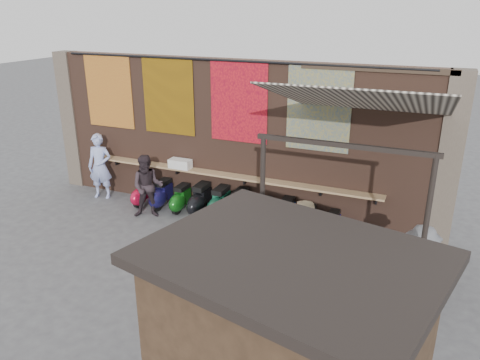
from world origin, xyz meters
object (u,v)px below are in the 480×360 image
at_px(scooter_stool_2, 181,199).
at_px(shopper_tan, 303,240).
at_px(scooter_stool_6, 263,214).
at_px(shopper_grey, 419,268).
at_px(shelf_box, 180,164).
at_px(scooter_stool_1, 162,194).
at_px(scooter_stool_4, 220,204).
at_px(scooter_stool_0, 143,193).
at_px(scooter_stool_9, 332,227).
at_px(scooter_stool_7, 285,215).
at_px(diner_right, 148,187).
at_px(scooter_stool_5, 239,207).
at_px(scooter_stool_8, 307,222).
at_px(scooter_stool_3, 200,200).
at_px(diner_left, 100,166).
at_px(shopper_navy, 304,254).

relative_size(scooter_stool_2, shopper_tan, 0.45).
bearing_deg(scooter_stool_6, shopper_grey, -28.62).
height_order(shelf_box, scooter_stool_1, shelf_box).
height_order(scooter_stool_4, shopper_tan, shopper_tan).
distance_m(scooter_stool_0, scooter_stool_6, 3.57).
bearing_deg(scooter_stool_2, scooter_stool_9, -0.80).
distance_m(scooter_stool_7, diner_right, 3.62).
bearing_deg(scooter_stool_4, scooter_stool_5, -2.54).
distance_m(shelf_box, shopper_tan, 4.60).
bearing_deg(scooter_stool_8, scooter_stool_3, 178.54).
relative_size(scooter_stool_0, shopper_tan, 0.43).
relative_size(shelf_box, scooter_stool_9, 0.83).
height_order(scooter_stool_5, shopper_tan, shopper_tan).
height_order(scooter_stool_0, diner_left, diner_left).
height_order(scooter_stool_1, shopper_navy, shopper_navy).
relative_size(scooter_stool_0, scooter_stool_3, 0.84).
bearing_deg(scooter_stool_3, scooter_stool_9, -1.06).
bearing_deg(diner_left, shopper_navy, -35.46).
bearing_deg(scooter_stool_4, shopper_navy, -39.51).
distance_m(scooter_stool_2, shopper_grey, 6.47).
xyz_separation_m(scooter_stool_9, shopper_navy, (-0.03, -2.36, 0.49)).
xyz_separation_m(scooter_stool_3, scooter_stool_4, (0.57, -0.02, -0.00)).
xyz_separation_m(shelf_box, scooter_stool_9, (4.24, -0.32, -0.90)).
bearing_deg(scooter_stool_5, scooter_stool_6, -2.46).
xyz_separation_m(scooter_stool_5, scooter_stool_7, (1.22, 0.03, -0.03)).
distance_m(scooter_stool_9, shopper_tan, 1.91).
height_order(scooter_stool_4, scooter_stool_7, scooter_stool_4).
xyz_separation_m(scooter_stool_3, shopper_tan, (3.33, -1.90, 0.43)).
xyz_separation_m(scooter_stool_5, shopper_grey, (4.38, -2.06, 0.40)).
bearing_deg(scooter_stool_5, scooter_stool_0, -179.70).
relative_size(scooter_stool_6, diner_right, 0.46).
height_order(scooter_stool_0, diner_right, diner_right).
relative_size(scooter_stool_9, diner_left, 0.38).
distance_m(scooter_stool_4, shopper_navy, 3.81).
relative_size(scooter_stool_9, shopper_tan, 0.43).
xyz_separation_m(scooter_stool_8, diner_right, (-4.11, -0.57, 0.48)).
relative_size(scooter_stool_8, shopper_navy, 0.45).
distance_m(scooter_stool_5, scooter_stool_8, 1.79).
height_order(scooter_stool_7, shopper_navy, shopper_navy).
bearing_deg(scooter_stool_1, scooter_stool_7, -0.33).
bearing_deg(scooter_stool_5, diner_right, -165.51).
bearing_deg(scooter_stool_6, diner_left, 179.65).
distance_m(scooter_stool_1, shopper_tan, 4.92).
relative_size(scooter_stool_7, diner_right, 0.50).
bearing_deg(scooter_stool_4, scooter_stool_8, -1.37).
relative_size(shelf_box, scooter_stool_1, 0.74).
distance_m(scooter_stool_5, shopper_grey, 4.85).
bearing_deg(shelf_box, scooter_stool_4, -12.10).
relative_size(scooter_stool_9, shopper_grey, 0.44).
bearing_deg(scooter_stool_8, shelf_box, 174.78).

